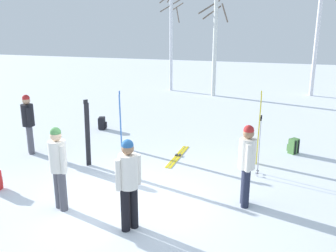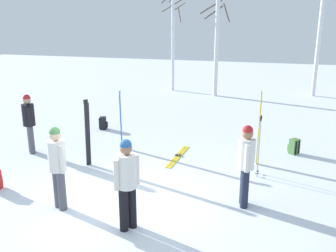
{
  "view_description": "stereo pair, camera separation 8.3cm",
  "coord_description": "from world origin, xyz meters",
  "px_view_note": "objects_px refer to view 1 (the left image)",
  "views": [
    {
      "loc": [
        3.01,
        -6.17,
        3.62
      ],
      "look_at": [
        0.15,
        2.65,
        1.0
      ],
      "focal_mm": 38.93,
      "sensor_mm": 36.0,
      "label": 1
    },
    {
      "loc": [
        3.09,
        -6.15,
        3.62
      ],
      "look_at": [
        0.15,
        2.65,
        1.0
      ],
      "focal_mm": 38.93,
      "sensor_mm": 36.0,
      "label": 2
    }
  ],
  "objects_px": {
    "ski_poles_0": "(259,144)",
    "birch_tree_1": "(215,38)",
    "person_1": "(58,163)",
    "ski_pair_planted_1": "(120,121)",
    "backpack_2": "(102,123)",
    "birch_tree_2": "(319,12)",
    "person_2": "(247,161)",
    "person_4": "(28,120)",
    "birch_tree_0": "(171,29)",
    "person_0": "(129,179)",
    "ski_pair_lying_0": "(178,156)",
    "ski_pair_planted_2": "(88,133)",
    "backpack_1": "(293,146)",
    "ski_pair_planted_0": "(259,128)"
  },
  "relations": [
    {
      "from": "person_2",
      "to": "person_4",
      "type": "xyz_separation_m",
      "value": [
        -6.23,
        1.27,
        0.0
      ]
    },
    {
      "from": "person_4",
      "to": "backpack_2",
      "type": "xyz_separation_m",
      "value": [
        0.79,
        2.84,
        -0.77
      ]
    },
    {
      "from": "ski_poles_0",
      "to": "birch_tree_1",
      "type": "xyz_separation_m",
      "value": [
        -3.06,
        9.82,
        2.1
      ]
    },
    {
      "from": "ski_pair_planted_2",
      "to": "birch_tree_1",
      "type": "xyz_separation_m",
      "value": [
        1.23,
        10.54,
        2.02
      ]
    },
    {
      "from": "person_2",
      "to": "birch_tree_0",
      "type": "xyz_separation_m",
      "value": [
        -5.49,
        12.39,
        2.36
      ]
    },
    {
      "from": "person_4",
      "to": "ski_pair_planted_2",
      "type": "distance_m",
      "value": 2.1
    },
    {
      "from": "person_1",
      "to": "person_4",
      "type": "bearing_deg",
      "value": 136.75
    },
    {
      "from": "person_2",
      "to": "person_4",
      "type": "distance_m",
      "value": 6.36
    },
    {
      "from": "person_1",
      "to": "ski_poles_0",
      "type": "relative_size",
      "value": 1.14
    },
    {
      "from": "person_2",
      "to": "backpack_2",
      "type": "height_order",
      "value": "person_2"
    },
    {
      "from": "backpack_2",
      "to": "birch_tree_2",
      "type": "relative_size",
      "value": 0.06
    },
    {
      "from": "person_1",
      "to": "ski_pair_planted_0",
      "type": "relative_size",
      "value": 0.87
    },
    {
      "from": "person_1",
      "to": "ski_pair_planted_1",
      "type": "relative_size",
      "value": 0.98
    },
    {
      "from": "person_1",
      "to": "backpack_2",
      "type": "height_order",
      "value": "person_1"
    },
    {
      "from": "ski_pair_planted_1",
      "to": "birch_tree_1",
      "type": "xyz_separation_m",
      "value": [
        0.98,
        9.08,
        2.03
      ]
    },
    {
      "from": "backpack_2",
      "to": "person_1",
      "type": "bearing_deg",
      "value": -70.28
    },
    {
      "from": "person_1",
      "to": "birch_tree_2",
      "type": "relative_size",
      "value": 0.22
    },
    {
      "from": "backpack_2",
      "to": "birch_tree_1",
      "type": "distance_m",
      "value": 8.25
    },
    {
      "from": "person_4",
      "to": "birch_tree_1",
      "type": "xyz_separation_m",
      "value": [
        3.3,
        10.23,
        1.92
      ]
    },
    {
      "from": "person_4",
      "to": "ski_pair_planted_1",
      "type": "relative_size",
      "value": 0.98
    },
    {
      "from": "ski_pair_planted_2",
      "to": "backpack_2",
      "type": "bearing_deg",
      "value": 112.05
    },
    {
      "from": "birch_tree_0",
      "to": "person_2",
      "type": "bearing_deg",
      "value": -66.1
    },
    {
      "from": "person_0",
      "to": "ski_pair_lying_0",
      "type": "height_order",
      "value": "person_0"
    },
    {
      "from": "ski_pair_planted_2",
      "to": "birch_tree_0",
      "type": "relative_size",
      "value": 0.28
    },
    {
      "from": "ski_poles_0",
      "to": "birch_tree_0",
      "type": "height_order",
      "value": "birch_tree_0"
    },
    {
      "from": "ski_pair_lying_0",
      "to": "birch_tree_1",
      "type": "bearing_deg",
      "value": 95.08
    },
    {
      "from": "ski_pair_planted_2",
      "to": "birch_tree_1",
      "type": "bearing_deg",
      "value": 83.35
    },
    {
      "from": "person_4",
      "to": "backpack_1",
      "type": "relative_size",
      "value": 3.9
    },
    {
      "from": "ski_pair_planted_0",
      "to": "ski_poles_0",
      "type": "xyz_separation_m",
      "value": [
        0.08,
        -0.81,
        -0.18
      ]
    },
    {
      "from": "person_1",
      "to": "backpack_2",
      "type": "distance_m",
      "value": 5.79
    },
    {
      "from": "ski_pair_planted_1",
      "to": "ski_pair_lying_0",
      "type": "height_order",
      "value": "ski_pair_planted_1"
    },
    {
      "from": "ski_pair_planted_2",
      "to": "backpack_1",
      "type": "bearing_deg",
      "value": 27.13
    },
    {
      "from": "person_1",
      "to": "birch_tree_1",
      "type": "height_order",
      "value": "birch_tree_1"
    },
    {
      "from": "person_0",
      "to": "ski_poles_0",
      "type": "height_order",
      "value": "person_0"
    },
    {
      "from": "ski_pair_planted_1",
      "to": "ski_poles_0",
      "type": "distance_m",
      "value": 4.11
    },
    {
      "from": "backpack_1",
      "to": "person_1",
      "type": "bearing_deg",
      "value": -132.5
    },
    {
      "from": "person_0",
      "to": "birch_tree_2",
      "type": "distance_m",
      "value": 15.45
    },
    {
      "from": "ski_poles_0",
      "to": "backpack_1",
      "type": "height_order",
      "value": "ski_poles_0"
    },
    {
      "from": "ski_pair_lying_0",
      "to": "birch_tree_0",
      "type": "relative_size",
      "value": 0.29
    },
    {
      "from": "person_0",
      "to": "ski_pair_planted_0",
      "type": "bearing_deg",
      "value": 64.6
    },
    {
      "from": "birch_tree_0",
      "to": "backpack_2",
      "type": "bearing_deg",
      "value": -89.63
    },
    {
      "from": "birch_tree_1",
      "to": "ski_poles_0",
      "type": "bearing_deg",
      "value": -72.7
    },
    {
      "from": "person_0",
      "to": "ski_pair_lying_0",
      "type": "relative_size",
      "value": 0.95
    },
    {
      "from": "ski_pair_planted_2",
      "to": "person_1",
      "type": "bearing_deg",
      "value": -73.67
    },
    {
      "from": "ski_pair_planted_2",
      "to": "ski_poles_0",
      "type": "xyz_separation_m",
      "value": [
        4.29,
        0.73,
        -0.08
      ]
    },
    {
      "from": "person_0",
      "to": "backpack_1",
      "type": "relative_size",
      "value": 3.9
    },
    {
      "from": "ski_pair_planted_2",
      "to": "ski_poles_0",
      "type": "bearing_deg",
      "value": 9.6
    },
    {
      "from": "backpack_2",
      "to": "birch_tree_2",
      "type": "height_order",
      "value": "birch_tree_2"
    },
    {
      "from": "person_4",
      "to": "birch_tree_2",
      "type": "distance_m",
      "value": 14.68
    },
    {
      "from": "birch_tree_0",
      "to": "birch_tree_1",
      "type": "distance_m",
      "value": 2.75
    }
  ]
}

